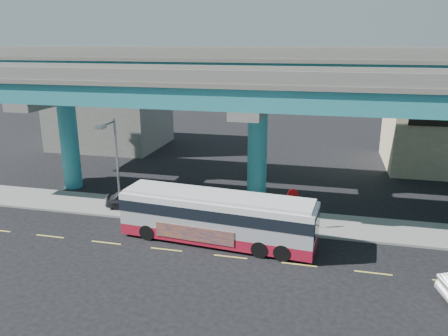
% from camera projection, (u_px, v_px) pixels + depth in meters
% --- Properties ---
extents(ground, '(120.00, 120.00, 0.00)m').
position_uv_depth(ground, '(232.00, 254.00, 25.89)').
color(ground, black).
rests_on(ground, ground).
extents(sidewalk, '(70.00, 4.00, 0.15)m').
position_uv_depth(sidewalk, '(248.00, 218.00, 31.01)').
color(sidewalk, gray).
rests_on(sidewalk, ground).
extents(lane_markings, '(58.00, 0.12, 0.01)m').
position_uv_depth(lane_markings, '(230.00, 257.00, 25.61)').
color(lane_markings, '#D8C64C').
rests_on(lane_markings, ground).
extents(viaduct, '(52.00, 12.40, 11.70)m').
position_uv_depth(viaduct, '(259.00, 84.00, 31.81)').
color(viaduct, teal).
rests_on(viaduct, ground).
extents(building_concrete, '(12.00, 10.00, 9.00)m').
position_uv_depth(building_concrete, '(110.00, 108.00, 51.46)').
color(building_concrete, gray).
rests_on(building_concrete, ground).
extents(transit_bus, '(12.50, 3.78, 3.16)m').
position_uv_depth(transit_bus, '(217.00, 216.00, 27.08)').
color(transit_bus, maroon).
rests_on(transit_bus, ground).
extents(parked_car, '(3.92, 4.80, 1.31)m').
position_uv_depth(parked_car, '(132.00, 198.00, 32.80)').
color(parked_car, '#303136').
rests_on(parked_car, sidewalk).
extents(street_lamp, '(0.50, 2.30, 6.93)m').
position_uv_depth(street_lamp, '(113.00, 155.00, 29.82)').
color(street_lamp, gray).
rests_on(street_lamp, sidewalk).
extents(stop_sign, '(0.74, 0.47, 2.83)m').
position_uv_depth(stop_sign, '(293.00, 200.00, 28.47)').
color(stop_sign, gray).
rests_on(stop_sign, sidewalk).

